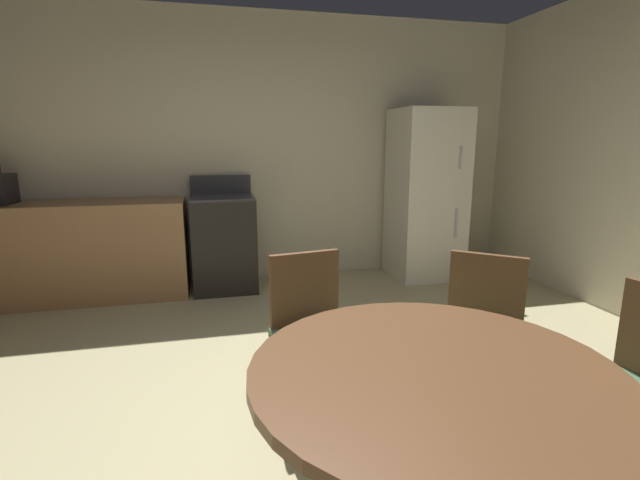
{
  "coord_description": "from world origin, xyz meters",
  "views": [
    {
      "loc": [
        -0.41,
        -1.97,
        1.44
      ],
      "look_at": [
        0.27,
        0.88,
        0.8
      ],
      "focal_mm": 25.75,
      "sensor_mm": 36.0,
      "label": 1
    }
  ],
  "objects": [
    {
      "name": "ground_plane",
      "position": [
        0.0,
        0.0,
        0.0
      ],
      "size": [
        14.0,
        14.0,
        0.0
      ],
      "primitive_type": "plane",
      "color": "tan"
    },
    {
      "name": "wall_back",
      "position": [
        0.0,
        2.91,
        1.35
      ],
      "size": [
        6.04,
        0.12,
        2.7
      ],
      "primitive_type": "cube",
      "color": "beige",
      "rests_on": "ground"
    },
    {
      "name": "kitchen_counter",
      "position": [
        -1.69,
        2.51,
        0.45
      ],
      "size": [
        2.06,
        0.6,
        0.9
      ],
      "primitive_type": "cube",
      "color": "#9E754C",
      "rests_on": "ground"
    },
    {
      "name": "oven_range",
      "position": [
        -0.31,
        2.51,
        0.47
      ],
      "size": [
        0.6,
        0.6,
        1.1
      ],
      "color": "black",
      "rests_on": "ground"
    },
    {
      "name": "refrigerator",
      "position": [
        1.79,
        2.46,
        0.88
      ],
      "size": [
        0.68,
        0.68,
        1.76
      ],
      "color": "silver",
      "rests_on": "ground"
    },
    {
      "name": "dining_table",
      "position": [
        0.23,
        -0.8,
        0.6
      ],
      "size": [
        1.14,
        1.14,
        0.76
      ],
      "color": "brown",
      "rests_on": "ground"
    },
    {
      "name": "chair_northeast",
      "position": [
        0.89,
        -0.05,
        0.5
      ],
      "size": [
        0.56,
        0.56,
        0.87
      ],
      "rotation": [
        0.0,
        0.0,
        3.99
      ],
      "color": "brown",
      "rests_on": "ground"
    },
    {
      "name": "chair_north",
      "position": [
        0.07,
        0.19,
        0.5
      ],
      "size": [
        0.46,
        0.46,
        0.87
      ],
      "rotation": [
        0.0,
        0.0,
        4.88
      ],
      "color": "brown",
      "rests_on": "ground"
    }
  ]
}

